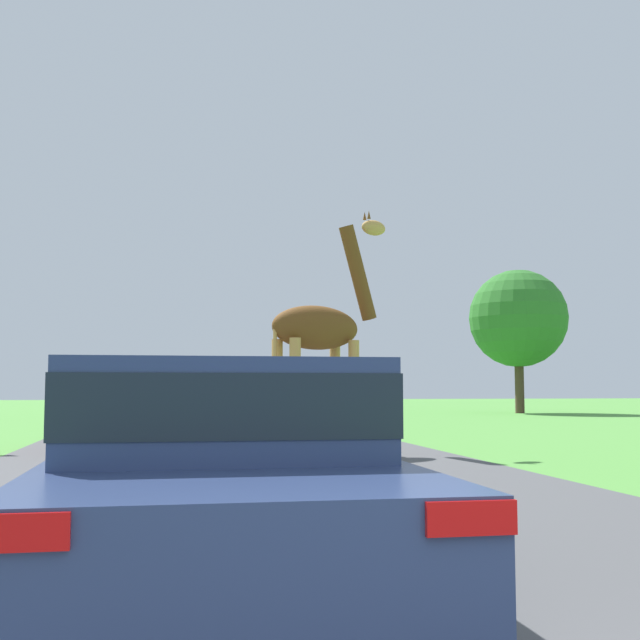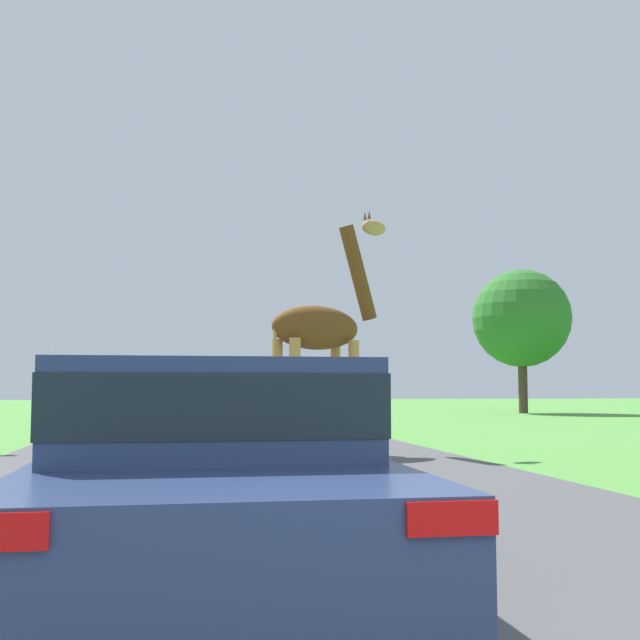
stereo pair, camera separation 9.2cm
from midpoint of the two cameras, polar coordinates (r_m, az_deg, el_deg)
road at (r=31.23m, az=-8.71°, el=-6.98°), size 8.04×120.00×0.00m
giraffe_near_road at (r=14.71m, az=-0.08°, el=-1.18°), size 2.54×1.50×4.63m
car_lead_maroon at (r=5.13m, az=-7.74°, el=-10.21°), size 2.00×4.33×1.38m
car_queue_right at (r=23.02m, az=-3.82°, el=-6.11°), size 1.96×4.29×1.30m
car_queue_left at (r=32.90m, az=-5.50°, el=-5.64°), size 2.00×4.32×1.33m
car_far_ahead at (r=27.85m, az=-2.94°, el=-5.77°), size 1.76×4.17×1.38m
car_verge_right at (r=16.97m, az=-12.98°, el=-6.31°), size 1.70×4.72×1.34m
car_rear_follower at (r=27.50m, az=-12.64°, el=-5.79°), size 1.93×4.07×1.30m
tree_right_cluster at (r=39.27m, az=13.84°, el=0.09°), size 4.64×4.64×6.82m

